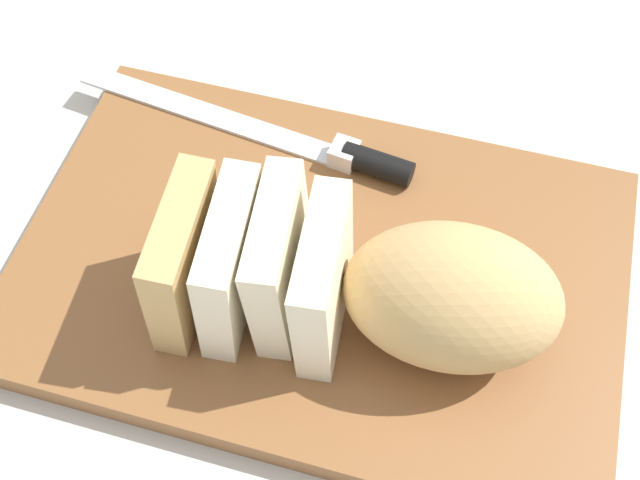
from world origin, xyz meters
The scene contains 6 objects.
ground_plane centered at (0.00, 0.00, 0.00)m, with size 3.00×3.00×0.00m, color beige.
cutting_board centered at (0.00, 0.00, 0.01)m, with size 0.43×0.28×0.02m, color brown.
bread_loaf centered at (-0.04, 0.04, 0.08)m, with size 0.26×0.11×0.10m.
bread_knife centered at (0.03, -0.10, 0.03)m, with size 0.29×0.06×0.02m.
crumb_near_knife centered at (-0.02, 0.02, 0.03)m, with size 0.01×0.01×0.01m, color #996633.
crumb_near_loaf centered at (-0.07, -0.01, 0.03)m, with size 0.00×0.00×0.00m, color #996633.
Camera 1 is at (-0.07, 0.28, 0.51)m, focal length 43.81 mm.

